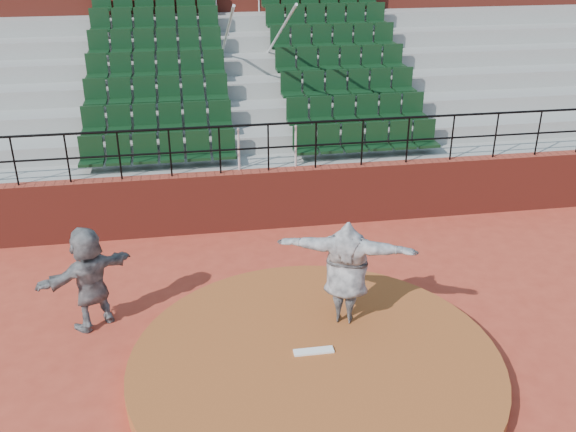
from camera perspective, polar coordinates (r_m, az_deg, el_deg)
name	(u,v)px	position (r m, az deg, el deg)	size (l,w,h in m)	color
ground	(315,372)	(9.80, 2.45, -13.67)	(90.00, 90.00, 0.00)	#B03B27
pitchers_mound	(315,365)	(9.73, 2.46, -13.09)	(5.50, 5.50, 0.25)	#984C22
pitching_rubber	(314,351)	(9.76, 2.29, -11.91)	(0.60, 0.15, 0.03)	white
boundary_wall	(269,199)	(13.72, -1.70, 1.55)	(24.00, 0.30, 1.30)	maroon
wall_railing	(268,137)	(13.22, -1.77, 7.03)	(24.04, 0.05, 1.03)	black
seating_deck	(250,115)	(16.86, -3.44, 8.93)	(24.00, 5.97, 4.63)	gray
press_box_facade	(233,10)	(20.29, -4.87, 17.74)	(24.00, 3.00, 7.10)	maroon
pitcher	(346,272)	(10.04, 5.19, -4.96)	(2.15, 0.58, 1.75)	black
fielder	(90,278)	(10.78, -17.23, -5.28)	(1.64, 0.52, 1.77)	black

